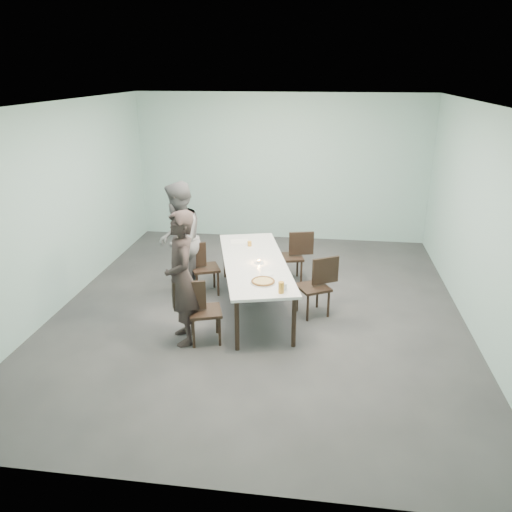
# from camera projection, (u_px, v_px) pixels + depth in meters

# --- Properties ---
(ground) EXTENTS (7.00, 7.00, 0.00)m
(ground) POSITION_uv_depth(u_px,v_px,m) (259.00, 309.00, 7.59)
(ground) COLOR #333335
(ground) RESTS_ON ground
(room_shell) EXTENTS (6.02, 7.02, 3.01)m
(room_shell) POSITION_uv_depth(u_px,v_px,m) (260.00, 177.00, 6.87)
(room_shell) COLOR #9CC5C0
(room_shell) RESTS_ON ground
(table) EXTENTS (1.53, 2.74, 0.75)m
(table) POSITION_uv_depth(u_px,v_px,m) (255.00, 265.00, 7.42)
(table) COLOR white
(table) RESTS_ON ground
(chair_near_left) EXTENTS (0.65, 0.53, 0.87)m
(chair_near_left) POSITION_uv_depth(u_px,v_px,m) (199.00, 307.00, 6.53)
(chair_near_left) COLOR black
(chair_near_left) RESTS_ON ground
(chair_far_left) EXTENTS (0.65, 0.55, 0.87)m
(chair_far_left) POSITION_uv_depth(u_px,v_px,m) (200.00, 264.00, 7.95)
(chair_far_left) COLOR black
(chair_far_left) RESTS_ON ground
(chair_near_right) EXTENTS (0.64, 0.57, 0.87)m
(chair_near_right) POSITION_uv_depth(u_px,v_px,m) (318.00, 282.00, 7.29)
(chair_near_right) COLOR black
(chair_near_right) RESTS_ON ground
(chair_far_right) EXTENTS (0.65, 0.51, 0.87)m
(chair_far_right) POSITION_uv_depth(u_px,v_px,m) (295.00, 253.00, 8.44)
(chair_far_right) COLOR black
(chair_far_right) RESTS_ON ground
(diner_near) EXTENTS (0.67, 0.78, 1.80)m
(diner_near) POSITION_uv_depth(u_px,v_px,m) (182.00, 278.00, 6.42)
(diner_near) COLOR black
(diner_near) RESTS_ON ground
(diner_far) EXTENTS (0.78, 0.96, 1.83)m
(diner_far) POSITION_uv_depth(u_px,v_px,m) (179.00, 240.00, 7.81)
(diner_far) COLOR slate
(diner_far) RESTS_ON ground
(pizza) EXTENTS (0.34, 0.34, 0.04)m
(pizza) POSITION_uv_depth(u_px,v_px,m) (263.00, 281.00, 6.65)
(pizza) COLOR white
(pizza) RESTS_ON table
(side_plate) EXTENTS (0.18, 0.18, 0.01)m
(side_plate) POSITION_uv_depth(u_px,v_px,m) (267.00, 274.00, 6.93)
(side_plate) COLOR white
(side_plate) RESTS_ON table
(beer_glass) EXTENTS (0.08, 0.08, 0.15)m
(beer_glass) POSITION_uv_depth(u_px,v_px,m) (281.00, 287.00, 6.33)
(beer_glass) COLOR gold
(beer_glass) RESTS_ON table
(water_tumbler) EXTENTS (0.08, 0.08, 0.09)m
(water_tumbler) POSITION_uv_depth(u_px,v_px,m) (284.00, 286.00, 6.43)
(water_tumbler) COLOR silver
(water_tumbler) RESTS_ON table
(tealight) EXTENTS (0.06, 0.06, 0.05)m
(tealight) POSITION_uv_depth(u_px,v_px,m) (259.00, 262.00, 7.33)
(tealight) COLOR silver
(tealight) RESTS_ON table
(amber_tumbler) EXTENTS (0.07, 0.07, 0.08)m
(amber_tumbler) POSITION_uv_depth(u_px,v_px,m) (250.00, 244.00, 8.02)
(amber_tumbler) COLOR gold
(amber_tumbler) RESTS_ON table
(menu) EXTENTS (0.35, 0.29, 0.01)m
(menu) POSITION_uv_depth(u_px,v_px,m) (239.00, 241.00, 8.24)
(menu) COLOR silver
(menu) RESTS_ON table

